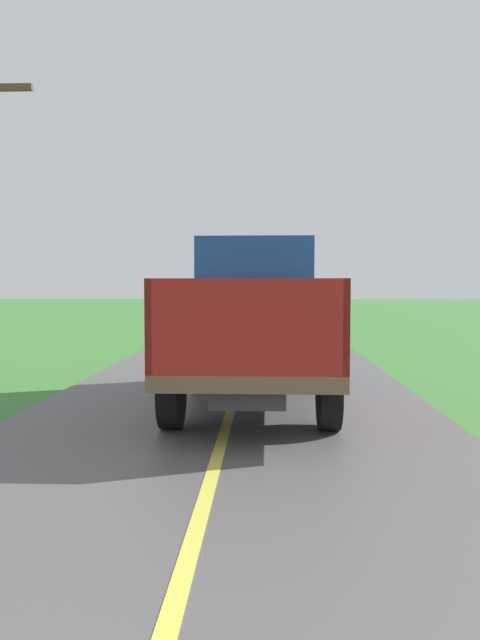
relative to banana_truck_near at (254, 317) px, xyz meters
name	(u,v)px	position (x,y,z in m)	size (l,w,h in m)	color
banana_truck_near	(254,317)	(0.00, 0.00, 0.00)	(2.38, 5.82, 2.80)	#2D2D30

